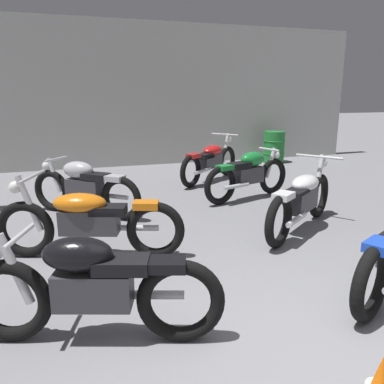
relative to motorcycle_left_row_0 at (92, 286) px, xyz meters
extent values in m
plane|color=gray|center=(1.47, -0.88, -0.46)|extent=(60.00, 60.00, 0.00)
cube|color=#B2B2AD|center=(1.47, 7.46, 1.34)|extent=(12.79, 0.24, 3.60)
torus|color=black|center=(-0.61, 0.20, -0.12)|extent=(0.67, 0.31, 0.67)
torus|color=black|center=(0.63, -0.21, -0.12)|extent=(0.67, 0.31, 0.67)
cylinder|color=silver|center=(-0.53, 0.17, 0.14)|extent=(0.25, 0.14, 0.56)
cube|color=#38383D|center=(0.01, 0.00, -0.02)|extent=(0.62, 0.40, 0.28)
ellipsoid|color=black|center=(-0.09, 0.03, 0.26)|extent=(0.58, 0.43, 0.26)
cube|color=black|center=(0.22, -0.07, 0.18)|extent=(0.45, 0.35, 0.10)
cube|color=black|center=(0.53, -0.17, 0.18)|extent=(0.33, 0.28, 0.08)
cylinder|color=silver|center=(-0.48, 0.15, 0.40)|extent=(0.18, 0.47, 0.04)
cylinder|color=silver|center=(0.43, 0.00, -0.14)|extent=(0.54, 0.24, 0.07)
torus|color=black|center=(-0.63, 1.86, -0.12)|extent=(0.67, 0.32, 0.67)
torus|color=black|center=(0.79, 1.38, -0.12)|extent=(0.67, 0.32, 0.67)
cylinder|color=silver|center=(-0.55, 1.84, 0.19)|extent=(0.28, 0.15, 0.66)
cube|color=#38383D|center=(0.08, 1.62, -0.02)|extent=(0.70, 0.44, 0.28)
ellipsoid|color=orange|center=(-0.01, 1.66, 0.20)|extent=(0.67, 0.50, 0.22)
cube|color=black|center=(0.29, 1.55, 0.12)|extent=(0.46, 0.36, 0.10)
cube|color=orange|center=(0.70, 1.41, 0.18)|extent=(0.33, 0.28, 0.08)
cylinder|color=silver|center=(-0.50, 1.82, 0.50)|extent=(0.25, 0.66, 0.04)
sphere|color=white|center=(-0.69, 1.88, 0.38)|extent=(0.14, 0.14, 0.14)
cylinder|color=silver|center=(0.60, 1.59, -0.14)|extent=(0.54, 0.24, 0.07)
torus|color=black|center=(-0.39, 3.72, -0.12)|extent=(0.58, 0.51, 0.67)
torus|color=black|center=(0.61, 2.89, -0.12)|extent=(0.58, 0.51, 0.67)
cylinder|color=silver|center=(-0.33, 3.67, 0.14)|extent=(0.23, 0.21, 0.56)
cube|color=#38383D|center=(0.11, 3.30, -0.02)|extent=(0.59, 0.55, 0.28)
ellipsoid|color=#B7B7BC|center=(0.03, 3.37, 0.26)|extent=(0.58, 0.55, 0.26)
cube|color=black|center=(0.28, 3.16, 0.18)|extent=(0.46, 0.44, 0.10)
cube|color=#B7B7BC|center=(0.53, 2.95, 0.18)|extent=(0.34, 0.33, 0.08)
cylinder|color=silver|center=(-0.28, 3.63, 0.40)|extent=(0.34, 0.39, 0.04)
sphere|color=white|center=(-0.44, 3.76, 0.28)|extent=(0.14, 0.14, 0.14)
cylinder|color=silver|center=(0.50, 3.15, -0.14)|extent=(0.47, 0.41, 0.07)
torus|color=black|center=(2.20, -0.41, -0.12)|extent=(0.65, 0.40, 0.67)
cube|color=blue|center=(2.29, -0.36, 0.18)|extent=(0.34, 0.31, 0.08)
torus|color=black|center=(3.50, 2.12, -0.12)|extent=(0.60, 0.49, 0.67)
torus|color=black|center=(2.30, 1.23, -0.12)|extent=(0.60, 0.49, 0.67)
cylinder|color=silver|center=(3.44, 2.08, 0.19)|extent=(0.26, 0.22, 0.66)
cube|color=#38383D|center=(2.90, 1.68, -0.02)|extent=(0.67, 0.59, 0.28)
ellipsoid|color=white|center=(2.98, 1.74, 0.20)|extent=(0.67, 0.61, 0.22)
cube|color=black|center=(2.72, 1.55, 0.12)|extent=(0.46, 0.43, 0.10)
cube|color=white|center=(2.38, 1.29, 0.18)|extent=(0.34, 0.33, 0.08)
cylinder|color=silver|center=(3.39, 2.04, 0.50)|extent=(0.43, 0.57, 0.04)
sphere|color=white|center=(3.55, 2.16, 0.38)|extent=(0.14, 0.14, 0.14)
cylinder|color=silver|center=(2.57, 1.28, -0.14)|extent=(0.48, 0.38, 0.07)
torus|color=black|center=(3.56, 3.63, -0.12)|extent=(0.67, 0.32, 0.67)
torus|color=black|center=(2.32, 3.21, -0.12)|extent=(0.67, 0.32, 0.67)
cylinder|color=silver|center=(3.48, 3.60, 0.14)|extent=(0.25, 0.14, 0.56)
cube|color=#38383D|center=(2.94, 3.42, -0.02)|extent=(0.62, 0.41, 0.28)
ellipsoid|color=#197F33|center=(3.03, 3.45, 0.26)|extent=(0.58, 0.43, 0.26)
cube|color=black|center=(2.73, 3.35, 0.18)|extent=(0.46, 0.35, 0.10)
cube|color=#197F33|center=(2.42, 3.25, 0.18)|extent=(0.33, 0.28, 0.08)
cylinder|color=silver|center=(3.42, 3.58, 0.40)|extent=(0.19, 0.47, 0.04)
sphere|color=white|center=(3.61, 3.65, 0.28)|extent=(0.14, 0.14, 0.14)
cylinder|color=silver|center=(2.60, 3.17, -0.14)|extent=(0.54, 0.24, 0.07)
torus|color=black|center=(3.40, 5.48, -0.12)|extent=(0.59, 0.50, 0.67)
torus|color=black|center=(2.22, 4.55, -0.12)|extent=(0.59, 0.50, 0.67)
cylinder|color=silver|center=(3.34, 5.43, 0.19)|extent=(0.26, 0.22, 0.66)
cube|color=#38383D|center=(2.81, 5.02, -0.02)|extent=(0.67, 0.60, 0.28)
ellipsoid|color=red|center=(2.89, 5.08, 0.20)|extent=(0.67, 0.62, 0.22)
cube|color=black|center=(2.64, 4.88, 0.12)|extent=(0.46, 0.44, 0.10)
cube|color=red|center=(2.30, 4.62, 0.18)|extent=(0.34, 0.33, 0.08)
cylinder|color=silver|center=(3.29, 5.39, 0.50)|extent=(0.45, 0.56, 0.04)
sphere|color=white|center=(3.45, 5.52, 0.38)|extent=(0.14, 0.14, 0.14)
cylinder|color=silver|center=(2.50, 4.61, -0.14)|extent=(0.48, 0.39, 0.07)
cylinder|color=#1E722D|center=(5.29, 6.67, -0.03)|extent=(0.56, 0.56, 0.85)
torus|color=#1E722D|center=(5.29, 6.67, 0.14)|extent=(0.59, 0.59, 0.03)
torus|color=#1E722D|center=(5.29, 6.67, -0.20)|extent=(0.59, 0.59, 0.03)
camera|label=1|loc=(-0.10, -2.73, 1.39)|focal=36.30mm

